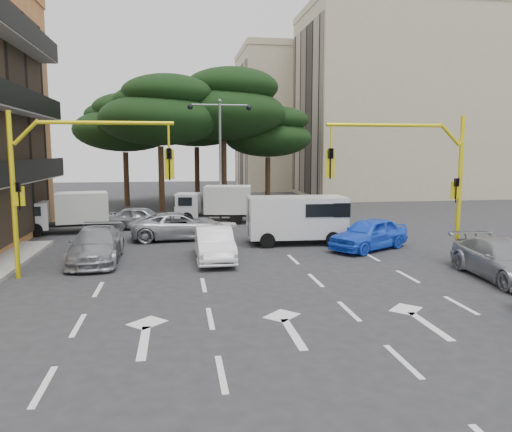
{
  "coord_description": "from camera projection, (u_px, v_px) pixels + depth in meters",
  "views": [
    {
      "loc": [
        -2.83,
        -16.82,
        4.59
      ],
      "look_at": [
        0.76,
        5.81,
        1.6
      ],
      "focal_mm": 35.0,
      "sensor_mm": 36.0,
      "label": 1
    }
  ],
  "objects": [
    {
      "name": "pine_center",
      "position": [
        224.0,
        105.0,
        40.06
      ],
      "size": [
        9.98,
        9.98,
        11.16
      ],
      "color": "#382616",
      "rests_on": "ground"
    },
    {
      "name": "car_white_hatch",
      "position": [
        214.0,
        244.0,
        20.97
      ],
      "size": [
        1.53,
        4.29,
        1.41
      ],
      "primitive_type": "imported",
      "rotation": [
        0.0,
        0.0,
        0.01
      ],
      "color": "white",
      "rests_on": "ground"
    },
    {
      "name": "car_silver_parked",
      "position": [
        503.0,
        260.0,
        17.92
      ],
      "size": [
        2.25,
        5.01,
        1.43
      ],
      "primitive_type": "imported",
      "rotation": [
        0.0,
        0.0,
        -0.05
      ],
      "color": "#92949A",
      "rests_on": "ground"
    },
    {
      "name": "apartment_beige_near",
      "position": [
        402.0,
        104.0,
        50.73
      ],
      "size": [
        20.2,
        12.15,
        18.7
      ],
      "color": "#C4BA93",
      "rests_on": "ground"
    },
    {
      "name": "pine_left_near",
      "position": [
        161.0,
        111.0,
        37.41
      ],
      "size": [
        9.15,
        9.15,
        10.23
      ],
      "color": "#382616",
      "rests_on": "ground"
    },
    {
      "name": "box_truck_a",
      "position": [
        66.0,
        213.0,
        27.96
      ],
      "size": [
        4.92,
        2.76,
        2.28
      ],
      "primitive_type": null,
      "rotation": [
        0.0,
        0.0,
        1.75
      ],
      "color": "white",
      "rests_on": "ground"
    },
    {
      "name": "ground",
      "position": [
        261.0,
        283.0,
        17.5
      ],
      "size": [
        120.0,
        120.0,
        0.0
      ],
      "primitive_type": "plane",
      "color": "#28282B",
      "rests_on": "ground"
    },
    {
      "name": "car_blue_compact",
      "position": [
        369.0,
        234.0,
        23.32
      ],
      "size": [
        4.64,
        3.79,
        1.49
      ],
      "primitive_type": "imported",
      "rotation": [
        0.0,
        0.0,
        -1.02
      ],
      "color": "blue",
      "rests_on": "ground"
    },
    {
      "name": "signal_mast_left",
      "position": [
        65.0,
        171.0,
        17.9
      ],
      "size": [
        5.79,
        0.37,
        6.0
      ],
      "color": "yellow",
      "rests_on": "ground"
    },
    {
      "name": "pine_right",
      "position": [
        269.0,
        132.0,
        42.9
      ],
      "size": [
        7.49,
        7.49,
        8.37
      ],
      "color": "#382616",
      "rests_on": "ground"
    },
    {
      "name": "median_strip",
      "position": [
        221.0,
        219.0,
        33.16
      ],
      "size": [
        1.4,
        6.0,
        0.15
      ],
      "primitive_type": "cube",
      "color": "gray",
      "rests_on": "ground"
    },
    {
      "name": "van_white",
      "position": [
        296.0,
        220.0,
        24.8
      ],
      "size": [
        4.88,
        2.35,
        2.4
      ],
      "primitive_type": null,
      "rotation": [
        0.0,
        0.0,
        -1.61
      ],
      "color": "silver",
      "rests_on": "ground"
    },
    {
      "name": "pine_left_far",
      "position": [
        125.0,
        123.0,
        40.95
      ],
      "size": [
        8.32,
        8.32,
        9.3
      ],
      "color": "#382616",
      "rests_on": "ground"
    },
    {
      "name": "car_silver_wagon",
      "position": [
        96.0,
        245.0,
        20.71
      ],
      "size": [
        2.08,
        4.94,
        1.42
      ],
      "primitive_type": "imported",
      "rotation": [
        0.0,
        0.0,
        0.02
      ],
      "color": "#919398",
      "rests_on": "ground"
    },
    {
      "name": "pine_back",
      "position": [
        197.0,
        117.0,
        44.73
      ],
      "size": [
        9.15,
        9.15,
        10.23
      ],
      "color": "#382616",
      "rests_on": "ground"
    },
    {
      "name": "street_lamp_center",
      "position": [
        220.0,
        138.0,
        32.47
      ],
      "size": [
        4.16,
        0.36,
        7.77
      ],
      "color": "slate",
      "rests_on": "median_strip"
    },
    {
      "name": "apartment_beige_far",
      "position": [
        305.0,
        120.0,
        61.53
      ],
      "size": [
        16.2,
        12.15,
        16.7
      ],
      "color": "#C4BA93",
      "rests_on": "ground"
    },
    {
      "name": "car_silver_cross_b",
      "position": [
        142.0,
        218.0,
        29.38
      ],
      "size": [
        4.2,
        2.43,
        1.35
      ],
      "primitive_type": "imported",
      "rotation": [
        0.0,
        0.0,
        1.34
      ],
      "color": "#A8ABB0",
      "rests_on": "ground"
    },
    {
      "name": "signal_mast_right",
      "position": [
        419.0,
        169.0,
        20.01
      ],
      "size": [
        5.79,
        0.37,
        6.0
      ],
      "color": "yellow",
      "rests_on": "ground"
    },
    {
      "name": "box_truck_b",
      "position": [
        214.0,
        204.0,
        32.1
      ],
      "size": [
        5.11,
        2.79,
        2.38
      ],
      "primitive_type": null,
      "rotation": [
        0.0,
        0.0,
        1.41
      ],
      "color": "silver",
      "rests_on": "ground"
    },
    {
      "name": "car_silver_cross_a",
      "position": [
        180.0,
        226.0,
        26.05
      ],
      "size": [
        5.18,
        2.6,
        1.41
      ],
      "primitive_type": "imported",
      "rotation": [
        0.0,
        0.0,
        1.62
      ],
      "color": "#AFB1B8",
      "rests_on": "ground"
    }
  ]
}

